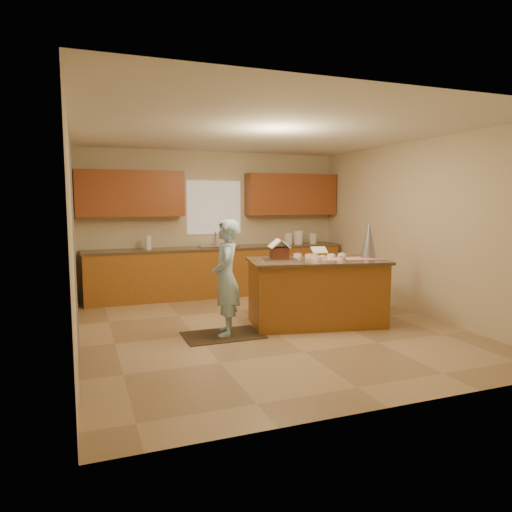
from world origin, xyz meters
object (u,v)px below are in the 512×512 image
at_px(tinsel_tree, 369,239).
at_px(boy, 226,278).
at_px(island_base, 316,293).
at_px(gingerbread_house, 279,251).

xyz_separation_m(tinsel_tree, boy, (-2.18, 0.01, -0.45)).
height_order(island_base, boy, boy).
relative_size(island_base, boy, 1.21).
bearing_deg(tinsel_tree, boy, 179.79).
distance_m(island_base, gingerbread_house, 0.84).
bearing_deg(island_base, boy, -164.79).
xyz_separation_m(island_base, tinsel_tree, (0.79, -0.11, 0.77)).
xyz_separation_m(tinsel_tree, gingerbread_house, (-1.35, 0.16, -0.15)).
relative_size(tinsel_tree, boy, 0.37).
xyz_separation_m(island_base, boy, (-1.39, -0.10, 0.32)).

